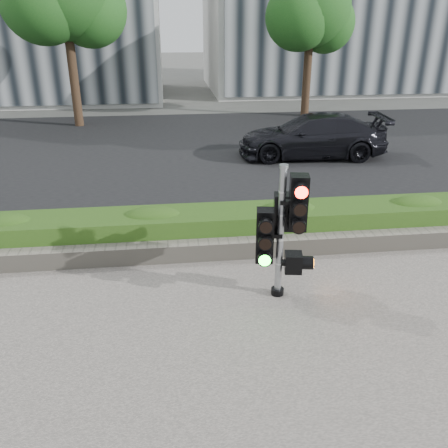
% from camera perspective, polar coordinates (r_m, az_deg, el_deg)
% --- Properties ---
extents(ground, '(120.00, 120.00, 0.00)m').
position_cam_1_polar(ground, '(7.38, 0.96, -11.02)').
color(ground, '#51514C').
rests_on(ground, ground).
extents(road, '(60.00, 13.00, 0.02)m').
position_cam_1_polar(road, '(16.57, -3.77, 8.93)').
color(road, black).
rests_on(road, ground).
extents(curb, '(60.00, 0.25, 0.12)m').
position_cam_1_polar(curb, '(10.09, -1.45, -0.59)').
color(curb, gray).
rests_on(curb, ground).
extents(stone_wall, '(12.00, 0.32, 0.34)m').
position_cam_1_polar(stone_wall, '(8.91, -0.68, -3.04)').
color(stone_wall, gray).
rests_on(stone_wall, sidewalk).
extents(hedge, '(12.00, 1.00, 0.68)m').
position_cam_1_polar(hedge, '(9.42, -1.12, -0.35)').
color(hedge, '#5B8D2B').
rests_on(hedge, sidewalk).
extents(tree_right, '(4.10, 3.58, 6.53)m').
position_cam_1_polar(tree_right, '(22.48, 10.39, 23.99)').
color(tree_right, black).
rests_on(tree_right, ground).
extents(traffic_signal, '(0.79, 0.62, 2.20)m').
position_cam_1_polar(traffic_signal, '(7.37, 7.06, -0.18)').
color(traffic_signal, black).
rests_on(traffic_signal, sidewalk).
extents(car_dark, '(4.82, 2.23, 1.36)m').
position_cam_1_polar(car_dark, '(15.74, 10.54, 10.39)').
color(car_dark, black).
rests_on(car_dark, road).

